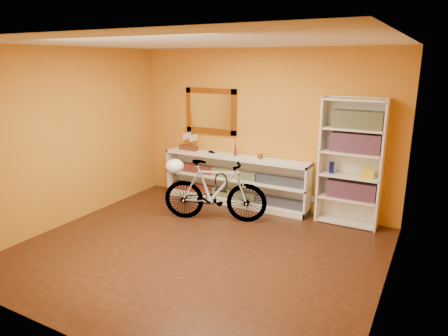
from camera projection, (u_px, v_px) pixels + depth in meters
The scene contains 24 objects.
floor at pixel (198, 251), 5.27m from camera, with size 4.50×4.00×0.01m, color black.
ceiling at pixel (195, 42), 4.59m from camera, with size 4.50×4.00×0.01m, color silver.
back_wall at pixel (262, 129), 6.63m from camera, with size 4.50×0.01×2.60m, color #BB721C.
left_wall at pixel (68, 137), 5.98m from camera, with size 0.01×4.00×2.60m, color #BB721C.
right_wall at pixel (394, 178), 3.89m from camera, with size 0.01×4.00×2.60m, color #BB721C.
gilt_mirror at pixel (211, 111), 6.97m from camera, with size 0.98×0.06×0.78m, color brown.
wall_socket at pixel (311, 199), 6.47m from camera, with size 0.09×0.01×0.09m, color silver.
console_unit at pixel (235, 180), 6.88m from camera, with size 2.60×0.35×0.85m, color silver, non-canonical shape.
cd_row_lower at pixel (234, 194), 6.93m from camera, with size 2.50×0.13×0.14m, color black.
cd_row_upper at pixel (234, 174), 6.84m from camera, with size 2.50×0.13×0.14m, color navy.
model_ship at pixel (188, 138), 7.15m from camera, with size 0.35×0.13×0.42m, color #452213, non-canonical shape.
toy_car at pixel (212, 153), 6.98m from camera, with size 0.00×0.00×0.00m, color black.
bronze_ornament at pixel (235, 147), 6.73m from camera, with size 0.05×0.05×0.31m, color brown.
decorative_orb at pixel (260, 156), 6.55m from camera, with size 0.09×0.09×0.09m, color brown.
bookcase at pixel (350, 163), 5.89m from camera, with size 0.90×0.30×1.90m, color silver, non-canonical shape.
book_row_a at pixel (352, 190), 5.97m from camera, with size 0.70×0.22×0.26m, color maroon.
book_row_b at pixel (356, 143), 5.79m from camera, with size 0.70×0.22×0.28m, color maroon.
book_row_c at pixel (358, 120), 5.70m from camera, with size 0.70×0.22×0.25m, color #184D56.
travel_mug at pixel (332, 167), 6.02m from camera, with size 0.08×0.08×0.18m, color #16239C.
red_tin at pixel (340, 121), 5.86m from camera, with size 0.13×0.13×0.16m, color maroon.
yellow_bag at pixel (367, 173), 5.77m from camera, with size 0.18×0.12×0.14m, color yellow.
bicycle at pixel (215, 191), 6.14m from camera, with size 1.63×0.42×0.96m, color silver.
helmet at pixel (175, 166), 6.14m from camera, with size 0.28×0.27×0.21m, color white.
u_lock at pixel (221, 182), 6.09m from camera, with size 0.22×0.22×0.02m, color black.
Camera 1 is at (2.60, -4.06, 2.40)m, focal length 32.33 mm.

